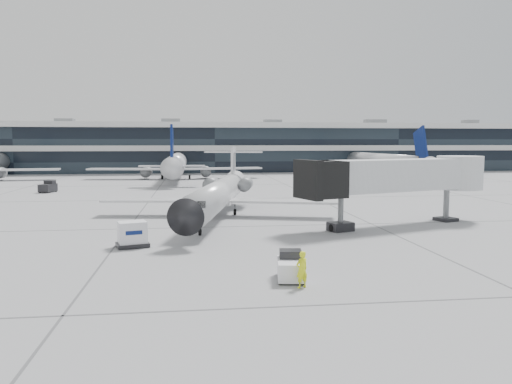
{
  "coord_description": "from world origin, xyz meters",
  "views": [
    {
      "loc": [
        -4.79,
        -39.94,
        6.86
      ],
      "look_at": [
        0.5,
        2.11,
        2.6
      ],
      "focal_mm": 35.0,
      "sensor_mm": 36.0,
      "label": 1
    }
  ],
  "objects": [
    {
      "name": "bg_jet_center",
      "position": [
        -8.0,
        55.0,
        0.0
      ],
      "size": [
        32.0,
        40.0,
        9.6
      ],
      "primitive_type": null,
      "color": "silver",
      "rests_on": "ground"
    },
    {
      "name": "regional_jet",
      "position": [
        -2.49,
        5.71,
        2.15
      ],
      "size": [
        21.78,
        27.15,
        6.31
      ],
      "rotation": [
        0.0,
        0.0,
        -0.2
      ],
      "color": "silver",
      "rests_on": "ground"
    },
    {
      "name": "ramp_worker",
      "position": [
        0.22,
        -17.42,
        0.88
      ],
      "size": [
        0.76,
        0.66,
        1.76
      ],
      "primitive_type": "imported",
      "rotation": [
        0.0,
        0.0,
        3.6
      ],
      "color": "#EEFD1A",
      "rests_on": "ground"
    },
    {
      "name": "bg_jet_right",
      "position": [
        32.0,
        55.0,
        0.0
      ],
      "size": [
        32.0,
        40.0,
        9.6
      ],
      "primitive_type": null,
      "color": "silver",
      "rests_on": "ground"
    },
    {
      "name": "traffic_cone",
      "position": [
        -6.7,
        13.78,
        0.24
      ],
      "size": [
        0.39,
        0.39,
        0.5
      ],
      "rotation": [
        0.0,
        0.0,
        0.18
      ],
      "color": "red",
      "rests_on": "ground"
    },
    {
      "name": "far_tug",
      "position": [
        -24.53,
        30.91,
        0.72
      ],
      "size": [
        2.09,
        2.82,
        1.6
      ],
      "rotation": [
        0.0,
        0.0,
        -0.26
      ],
      "color": "black",
      "rests_on": "ground"
    },
    {
      "name": "cargo_uld",
      "position": [
        -8.81,
        -7.03,
        0.83
      ],
      "size": [
        2.36,
        2.0,
        1.65
      ],
      "rotation": [
        0.0,
        0.0,
        0.28
      ],
      "color": "black",
      "rests_on": "ground"
    },
    {
      "name": "baggage_tug",
      "position": [
        -0.02,
        -15.93,
        0.63
      ],
      "size": [
        1.61,
        2.37,
        1.4
      ],
      "rotation": [
        0.0,
        0.0,
        -0.14
      ],
      "color": "white",
      "rests_on": "ground"
    },
    {
      "name": "ground",
      "position": [
        0.0,
        0.0,
        0.0
      ],
      "size": [
        220.0,
        220.0,
        0.0
      ],
      "primitive_type": "plane",
      "color": "gray",
      "rests_on": "ground"
    },
    {
      "name": "terminal",
      "position": [
        0.0,
        82.0,
        5.0
      ],
      "size": [
        170.0,
        22.0,
        10.0
      ],
      "primitive_type": "cube",
      "color": "black",
      "rests_on": "ground"
    },
    {
      "name": "jet_bridge",
      "position": [
        12.48,
        -0.86,
        4.11
      ],
      "size": [
        17.16,
        8.49,
        5.64
      ],
      "rotation": [
        0.0,
        0.0,
        0.33
      ],
      "color": "#B8BBBD",
      "rests_on": "ground"
    }
  ]
}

